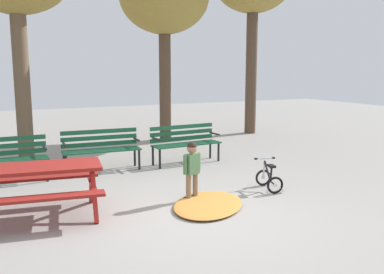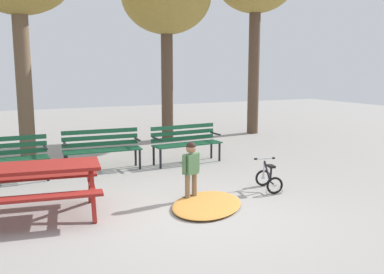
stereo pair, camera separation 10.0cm
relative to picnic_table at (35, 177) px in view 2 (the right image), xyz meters
The scene contains 8 objects.
ground 2.32m from the picnic_table, 25.31° to the right, with size 36.00×36.00×0.00m, color gray.
picnic_table is the anchor object (origin of this frame).
park_bench_far_left 2.30m from the picnic_table, 98.69° to the left, with size 1.60×0.46×0.85m.
park_bench_left 2.90m from the picnic_table, 57.53° to the left, with size 1.63×0.56×0.85m.
park_bench_right 4.16m from the picnic_table, 33.96° to the left, with size 1.62×0.55×0.85m.
child_standing 2.36m from the picnic_table, ahead, with size 0.35×0.23×0.96m.
kids_bicycle 3.88m from the picnic_table, ahead, with size 0.47×0.61×0.54m.
leaf_pile 2.58m from the picnic_table, 14.98° to the right, with size 1.47×1.03×0.07m, color #C68438.
Camera 2 is at (-2.54, -5.27, 2.13)m, focal length 39.47 mm.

